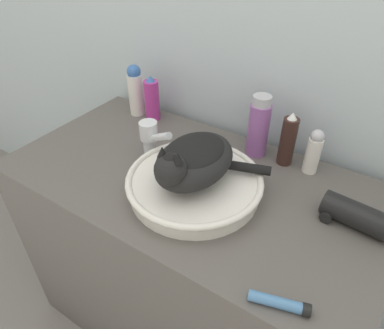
{
  "coord_description": "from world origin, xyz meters",
  "views": [
    {
      "loc": [
        0.47,
        -0.39,
        1.5
      ],
      "look_at": [
        0.05,
        0.25,
        0.94
      ],
      "focal_mm": 32.0,
      "sensor_mm": 36.0,
      "label": 1
    }
  ],
  "objects_px": {
    "lotion_bottle_white": "(136,90)",
    "mouthwash_bottle": "(259,127)",
    "faucet": "(151,137)",
    "hair_dryer": "(354,215)",
    "deodorant_stick": "(314,151)",
    "cat": "(193,159)",
    "spray_bottle_trigger": "(152,100)",
    "cream_tube": "(280,303)",
    "hairspray_can_black": "(288,140)"
  },
  "relations": [
    {
      "from": "lotion_bottle_white",
      "to": "spray_bottle_trigger",
      "type": "height_order",
      "value": "lotion_bottle_white"
    },
    {
      "from": "hairspray_can_black",
      "to": "cream_tube",
      "type": "distance_m",
      "value": 0.54
    },
    {
      "from": "hairspray_can_black",
      "to": "faucet",
      "type": "bearing_deg",
      "value": -151.6
    },
    {
      "from": "spray_bottle_trigger",
      "to": "hair_dryer",
      "type": "height_order",
      "value": "spray_bottle_trigger"
    },
    {
      "from": "cat",
      "to": "deodorant_stick",
      "type": "xyz_separation_m",
      "value": [
        0.25,
        0.3,
        -0.05
      ]
    },
    {
      "from": "cat",
      "to": "deodorant_stick",
      "type": "relative_size",
      "value": 1.9
    },
    {
      "from": "faucet",
      "to": "lotion_bottle_white",
      "type": "xyz_separation_m",
      "value": [
        -0.24,
        0.21,
        0.02
      ]
    },
    {
      "from": "deodorant_stick",
      "to": "hair_dryer",
      "type": "distance_m",
      "value": 0.24
    },
    {
      "from": "hairspray_can_black",
      "to": "deodorant_stick",
      "type": "distance_m",
      "value": 0.09
    },
    {
      "from": "faucet",
      "to": "cream_tube",
      "type": "distance_m",
      "value": 0.65
    },
    {
      "from": "deodorant_stick",
      "to": "faucet",
      "type": "bearing_deg",
      "value": -156.06
    },
    {
      "from": "faucet",
      "to": "hair_dryer",
      "type": "relative_size",
      "value": 0.8
    },
    {
      "from": "faucet",
      "to": "lotion_bottle_white",
      "type": "distance_m",
      "value": 0.32
    },
    {
      "from": "hairspray_can_black",
      "to": "hair_dryer",
      "type": "distance_m",
      "value": 0.31
    },
    {
      "from": "faucet",
      "to": "hairspray_can_black",
      "type": "xyz_separation_m",
      "value": [
        0.39,
        0.21,
        0.01
      ]
    },
    {
      "from": "spray_bottle_trigger",
      "to": "cream_tube",
      "type": "relative_size",
      "value": 1.37
    },
    {
      "from": "mouthwash_bottle",
      "to": "deodorant_stick",
      "type": "bearing_deg",
      "value": 0.0
    },
    {
      "from": "lotion_bottle_white",
      "to": "hair_dryer",
      "type": "height_order",
      "value": "lotion_bottle_white"
    },
    {
      "from": "lotion_bottle_white",
      "to": "deodorant_stick",
      "type": "xyz_separation_m",
      "value": [
        0.72,
        -0.0,
        -0.03
      ]
    },
    {
      "from": "lotion_bottle_white",
      "to": "cream_tube",
      "type": "xyz_separation_m",
      "value": [
        0.82,
        -0.5,
        -0.09
      ]
    },
    {
      "from": "deodorant_stick",
      "to": "cream_tube",
      "type": "height_order",
      "value": "deodorant_stick"
    },
    {
      "from": "lotion_bottle_white",
      "to": "mouthwash_bottle",
      "type": "bearing_deg",
      "value": -0.0
    },
    {
      "from": "mouthwash_bottle",
      "to": "spray_bottle_trigger",
      "type": "distance_m",
      "value": 0.45
    },
    {
      "from": "lotion_bottle_white",
      "to": "faucet",
      "type": "bearing_deg",
      "value": -41.05
    },
    {
      "from": "mouthwash_bottle",
      "to": "lotion_bottle_white",
      "type": "bearing_deg",
      "value": 180.0
    },
    {
      "from": "faucet",
      "to": "cream_tube",
      "type": "bearing_deg",
      "value": -7.6
    },
    {
      "from": "spray_bottle_trigger",
      "to": "hairspray_can_black",
      "type": "height_order",
      "value": "hairspray_can_black"
    },
    {
      "from": "mouthwash_bottle",
      "to": "hairspray_can_black",
      "type": "distance_m",
      "value": 0.1
    },
    {
      "from": "faucet",
      "to": "mouthwash_bottle",
      "type": "height_order",
      "value": "mouthwash_bottle"
    },
    {
      "from": "deodorant_stick",
      "to": "hair_dryer",
      "type": "xyz_separation_m",
      "value": [
        0.17,
        -0.17,
        -0.04
      ]
    },
    {
      "from": "spray_bottle_trigger",
      "to": "deodorant_stick",
      "type": "height_order",
      "value": "spray_bottle_trigger"
    },
    {
      "from": "faucet",
      "to": "spray_bottle_trigger",
      "type": "relative_size",
      "value": 0.85
    },
    {
      "from": "spray_bottle_trigger",
      "to": "deodorant_stick",
      "type": "distance_m",
      "value": 0.64
    },
    {
      "from": "cat",
      "to": "faucet",
      "type": "xyz_separation_m",
      "value": [
        -0.22,
        0.09,
        -0.05
      ]
    },
    {
      "from": "lotion_bottle_white",
      "to": "deodorant_stick",
      "type": "bearing_deg",
      "value": -0.0
    },
    {
      "from": "lotion_bottle_white",
      "to": "cat",
      "type": "bearing_deg",
      "value": -32.57
    },
    {
      "from": "lotion_bottle_white",
      "to": "mouthwash_bottle",
      "type": "relative_size",
      "value": 0.96
    },
    {
      "from": "hair_dryer",
      "to": "cat",
      "type": "bearing_deg",
      "value": -157.28
    },
    {
      "from": "cat",
      "to": "deodorant_stick",
      "type": "height_order",
      "value": "cat"
    },
    {
      "from": "spray_bottle_trigger",
      "to": "hairspray_can_black",
      "type": "bearing_deg",
      "value": 0.0
    },
    {
      "from": "hairspray_can_black",
      "to": "hair_dryer",
      "type": "xyz_separation_m",
      "value": [
        0.25,
        -0.17,
        -0.05
      ]
    },
    {
      "from": "hairspray_can_black",
      "to": "deodorant_stick",
      "type": "relative_size",
      "value": 1.22
    },
    {
      "from": "mouthwash_bottle",
      "to": "spray_bottle_trigger",
      "type": "relative_size",
      "value": 1.19
    },
    {
      "from": "lotion_bottle_white",
      "to": "cream_tube",
      "type": "height_order",
      "value": "lotion_bottle_white"
    },
    {
      "from": "hairspray_can_black",
      "to": "hair_dryer",
      "type": "bearing_deg",
      "value": -33.54
    },
    {
      "from": "cat",
      "to": "lotion_bottle_white",
      "type": "bearing_deg",
      "value": -121.23
    },
    {
      "from": "lotion_bottle_white",
      "to": "mouthwash_bottle",
      "type": "xyz_separation_m",
      "value": [
        0.53,
        -0.0,
        0.0
      ]
    },
    {
      "from": "cat",
      "to": "faucet",
      "type": "height_order",
      "value": "cat"
    },
    {
      "from": "hairspray_can_black",
      "to": "deodorant_stick",
      "type": "xyz_separation_m",
      "value": [
        0.09,
        -0.0,
        -0.01
      ]
    },
    {
      "from": "mouthwash_bottle",
      "to": "hair_dryer",
      "type": "distance_m",
      "value": 0.4
    }
  ]
}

